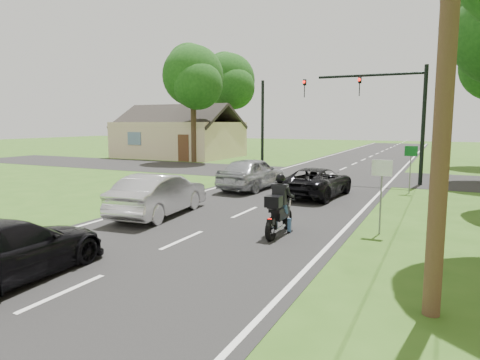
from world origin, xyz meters
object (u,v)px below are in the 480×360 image
silver_sedan (159,194)px  traffic_signal (385,103)px  dark_car_behind (8,250)px  utility_pole_far (448,93)px  dark_suv (317,182)px  motorcycle_rider (279,211)px  sign_green (411,158)px  silver_suv (252,173)px  sign_white (382,179)px

silver_sedan → traffic_signal: 13.47m
dark_car_behind → traffic_signal: 18.95m
silver_sedan → dark_car_behind: 6.37m
dark_car_behind → utility_pole_far: size_ratio=0.43×
dark_suv → traffic_signal: size_ratio=0.70×
motorcycle_rider → silver_sedan: 4.62m
sign_green → silver_suv: bearing=-163.8°
silver_suv → traffic_signal: 8.02m
motorcycle_rider → sign_white: sign_white is taller
motorcycle_rider → utility_pole_far: 21.21m
dark_car_behind → utility_pole_far: utility_pole_far is taller
utility_pole_far → sign_white: size_ratio=4.71×
utility_pole_far → sign_white: (-1.50, -19.02, -3.49)m
silver_sedan → dark_suv: bearing=-128.1°
dark_suv → sign_white: (3.33, -5.37, 0.97)m
silver_sedan → utility_pole_far: size_ratio=0.43×
dark_car_behind → sign_green: size_ratio=2.02×
silver_sedan → dark_car_behind: bearing=92.6°
silver_suv → utility_pole_far: bearing=-118.5°
silver_suv → sign_green: sign_green is taller
motorcycle_rider → dark_suv: 6.75m
silver_suv → sign_green: size_ratio=2.10×
silver_suv → silver_sedan: bearing=89.6°
silver_suv → sign_white: 9.01m
motorcycle_rider → sign_white: 3.01m
silver_suv → dark_car_behind: silver_suv is taller
silver_sedan → sign_white: bearing=179.5°
sign_green → motorcycle_rider: bearing=-106.4°
silver_suv → sign_white: bearing=141.5°
dark_suv → traffic_signal: 6.93m
silver_sedan → traffic_signal: (5.76, 11.69, 3.41)m
sign_green → silver_sedan: bearing=-130.2°
sign_white → motorcycle_rider: bearing=-152.4°
motorcycle_rider → sign_green: bearing=72.1°
motorcycle_rider → silver_suv: size_ratio=0.46×
motorcycle_rider → dark_car_behind: motorcycle_rider is taller
silver_suv → dark_car_behind: 13.00m
sign_white → sign_green: bearing=88.6°
silver_suv → sign_green: (6.85, 1.98, 0.83)m
utility_pole_far → sign_green: bearing=-96.7°
dark_suv → silver_suv: (-3.33, 0.65, 0.14)m
dark_suv → utility_pole_far: size_ratio=0.45×
dark_suv → utility_pole_far: bearing=-104.5°
sign_white → dark_car_behind: bearing=-131.6°
sign_green → sign_white: bearing=-91.4°
motorcycle_rider → silver_suv: 8.42m
silver_suv → utility_pole_far: utility_pole_far is taller
motorcycle_rider → silver_suv: bearing=117.7°
dark_suv → sign_green: (3.53, 2.63, 0.97)m
dark_suv → traffic_signal: traffic_signal is taller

